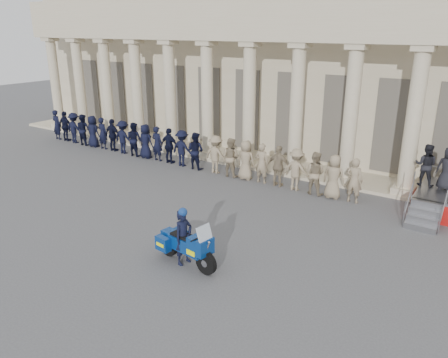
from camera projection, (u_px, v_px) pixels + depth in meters
ground at (166, 226)px, 16.03m from camera, size 90.00×90.00×0.00m
building at (326, 70)px, 26.09m from camera, size 40.00×12.50×9.00m
officer_rank at (172, 146)px, 23.12m from camera, size 20.25×0.72×1.91m
motorcycle at (187, 245)px, 13.26m from camera, size 2.40×1.08×1.55m
rider at (184, 236)px, 13.26m from camera, size 0.51×0.70×1.85m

